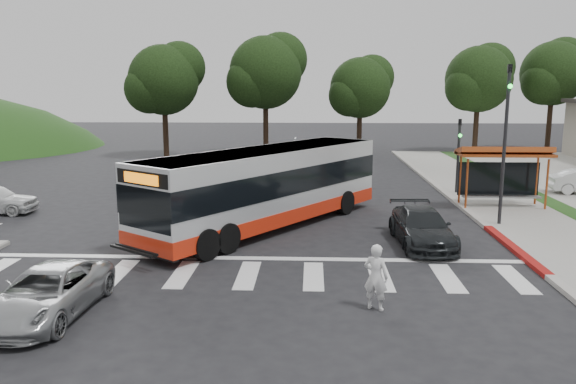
# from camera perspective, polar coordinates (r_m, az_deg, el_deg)

# --- Properties ---
(ground) EXTENTS (140.00, 140.00, 0.00)m
(ground) POSITION_cam_1_polar(r_m,az_deg,el_deg) (22.00, -2.63, -4.20)
(ground) COLOR black
(ground) RESTS_ON ground
(sidewalk_east) EXTENTS (4.00, 40.00, 0.12)m
(sidewalk_east) POSITION_cam_1_polar(r_m,az_deg,el_deg) (31.06, 19.43, -0.32)
(sidewalk_east) COLOR gray
(sidewalk_east) RESTS_ON ground
(curb_east) EXTENTS (0.30, 40.00, 0.15)m
(curb_east) POSITION_cam_1_polar(r_m,az_deg,el_deg) (30.53, 15.84, -0.27)
(curb_east) COLOR #9E9991
(curb_east) RESTS_ON ground
(curb_east_red) EXTENTS (0.32, 6.00, 0.15)m
(curb_east_red) POSITION_cam_1_polar(r_m,az_deg,el_deg) (21.18, 21.99, -5.35)
(curb_east_red) COLOR maroon
(curb_east_red) RESTS_ON ground
(crosswalk_ladder) EXTENTS (18.00, 2.60, 0.01)m
(crosswalk_ladder) POSITION_cam_1_polar(r_m,az_deg,el_deg) (17.24, -4.13, -8.40)
(crosswalk_ladder) COLOR silver
(crosswalk_ladder) RESTS_ON ground
(bus_shelter) EXTENTS (4.20, 1.60, 2.86)m
(bus_shelter) POSITION_cam_1_polar(r_m,az_deg,el_deg) (27.94, 21.02, 3.18)
(bus_shelter) COLOR #A0431A
(bus_shelter) RESTS_ON sidewalk_east
(traffic_signal_ne_tall) EXTENTS (0.18, 0.37, 6.50)m
(traffic_signal_ne_tall) POSITION_cam_1_polar(r_m,az_deg,el_deg) (24.00, 21.23, 5.74)
(traffic_signal_ne_tall) COLOR black
(traffic_signal_ne_tall) RESTS_ON ground
(traffic_signal_ne_short) EXTENTS (0.18, 0.37, 4.00)m
(traffic_signal_ne_short) POSITION_cam_1_polar(r_m,az_deg,el_deg) (30.81, 16.94, 4.29)
(traffic_signal_ne_short) COLOR black
(traffic_signal_ne_short) RESTS_ON ground
(tree_ne_a) EXTENTS (6.16, 5.74, 9.30)m
(tree_ne_a) POSITION_cam_1_polar(r_m,az_deg,el_deg) (51.25, 18.88, 10.89)
(tree_ne_a) COLOR black
(tree_ne_a) RESTS_ON parking_lot
(tree_ne_b) EXTENTS (6.16, 5.74, 10.02)m
(tree_ne_b) POSITION_cam_1_polar(r_m,az_deg,el_deg) (55.46, 25.41, 10.93)
(tree_ne_b) COLOR black
(tree_ne_b) RESTS_ON ground
(tree_north_a) EXTENTS (6.60, 6.15, 10.17)m
(tree_north_a) POSITION_cam_1_polar(r_m,az_deg,el_deg) (47.43, -2.20, 12.15)
(tree_north_a) COLOR black
(tree_north_a) RESTS_ON ground
(tree_north_b) EXTENTS (5.72, 5.33, 8.43)m
(tree_north_b) POSITION_cam_1_polar(r_m,az_deg,el_deg) (49.42, 7.43, 10.55)
(tree_north_b) COLOR black
(tree_north_b) RESTS_ON ground
(tree_north_c) EXTENTS (6.16, 5.74, 9.30)m
(tree_north_c) POSITION_cam_1_polar(r_m,az_deg,el_deg) (46.79, -12.42, 11.17)
(tree_north_c) COLOR black
(tree_north_c) RESTS_ON ground
(transit_bus) EXTENTS (9.27, 11.61, 3.18)m
(transit_bus) POSITION_cam_1_polar(r_m,az_deg,el_deg) (22.62, -2.11, 0.35)
(transit_bus) COLOR silver
(transit_bus) RESTS_ON ground
(pedestrian) EXTENTS (0.75, 0.65, 1.73)m
(pedestrian) POSITION_cam_1_polar(r_m,az_deg,el_deg) (14.58, 8.92, -8.52)
(pedestrian) COLOR white
(pedestrian) RESTS_ON ground
(dark_sedan) EXTENTS (2.04, 4.56, 1.30)m
(dark_sedan) POSITION_cam_1_polar(r_m,az_deg,el_deg) (20.80, 13.43, -3.50)
(dark_sedan) COLOR black
(dark_sedan) RESTS_ON ground
(silver_suv_south) EXTENTS (2.21, 4.42, 1.20)m
(silver_suv_south) POSITION_cam_1_polar(r_m,az_deg,el_deg) (15.31, -23.34, -9.40)
(silver_suv_south) COLOR #9C9EA0
(silver_suv_south) RESTS_ON ground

